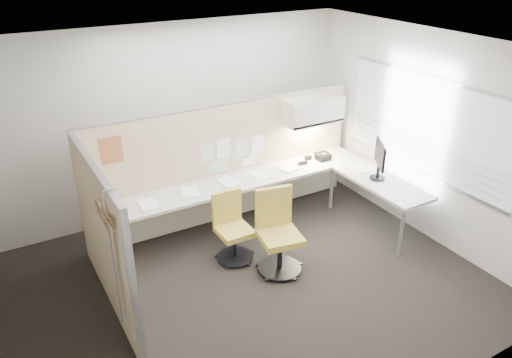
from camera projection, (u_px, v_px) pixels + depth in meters
floor at (247, 285)px, 6.07m from camera, size 5.50×4.50×0.01m
ceiling at (245, 51)px, 4.84m from camera, size 5.50×4.50×0.01m
wall_back at (171, 122)px, 7.21m from camera, size 5.50×0.02×2.80m
wall_front at (393, 297)px, 3.70m from camera, size 5.50×0.02×2.80m
wall_right at (425, 136)px, 6.69m from camera, size 0.02×4.50×2.80m
window_pane at (426, 126)px, 6.61m from camera, size 0.01×2.80×1.30m
partition_back at (226, 163)px, 7.18m from camera, size 4.10×0.06×1.75m
partition_left at (103, 238)px, 5.40m from camera, size 0.06×2.20×1.75m
desk at (265, 187)px, 7.10m from camera, size 4.00×2.07×0.73m
overhead_bin at (313, 110)px, 7.34m from camera, size 0.90×0.36×0.38m
task_light_strip at (312, 124)px, 7.43m from camera, size 0.60×0.06×0.02m
pinned_papers at (232, 153)px, 7.12m from camera, size 1.01×0.00×0.47m
poster at (111, 150)px, 6.19m from camera, size 0.28×0.00×0.35m
chair_left at (232, 229)px, 6.42m from camera, size 0.48×0.48×0.90m
chair_right at (278, 234)px, 6.18m from camera, size 0.57×0.59×1.05m
monitor at (380, 159)px, 6.91m from camera, size 0.29×0.46×0.54m
phone at (323, 156)px, 7.63m from camera, size 0.21×0.20×0.12m
stapler at (303, 163)px, 7.48m from camera, size 0.14×0.06×0.05m
tape_dispenser at (308, 158)px, 7.64m from camera, size 0.10×0.06×0.06m
coat_hook at (107, 227)px, 4.57m from camera, size 0.18×0.48×1.42m
paper_stack_0 at (149, 205)px, 6.33m from camera, size 0.24×0.31×0.03m
paper_stack_1 at (190, 192)px, 6.65m from camera, size 0.30×0.35×0.02m
paper_stack_2 at (229, 183)px, 6.89m from camera, size 0.25×0.31×0.03m
paper_stack_3 at (260, 175)px, 7.13m from camera, size 0.25×0.31×0.01m
paper_stack_4 at (287, 168)px, 7.34m from camera, size 0.30×0.35×0.02m
paper_stack_5 at (361, 168)px, 7.34m from camera, size 0.25×0.32×0.02m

